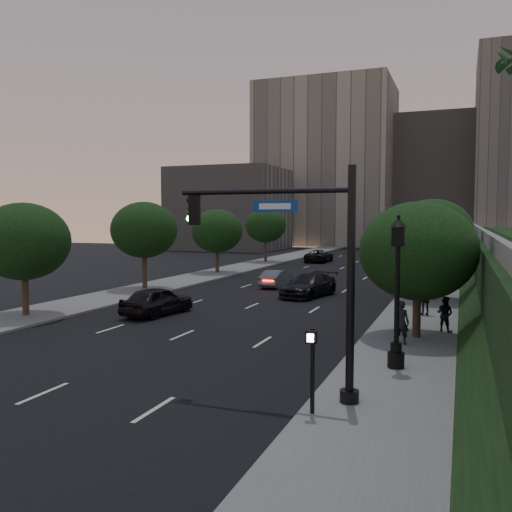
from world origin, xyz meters
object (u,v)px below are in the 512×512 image
at_px(sedan_near_right, 309,285).
at_px(pedestrian_a, 401,322).
at_px(sedan_far_right, 405,263).
at_px(pedestrian_c, 426,300).
at_px(sedan_mid_left, 277,279).
at_px(traffic_signal_mast, 314,280).
at_px(sedan_near_left, 157,301).
at_px(sedan_far_left, 319,256).
at_px(pedestrian_b, 445,314).
at_px(street_lamp, 397,299).

xyz_separation_m(sedan_near_right, pedestrian_a, (7.58, -12.90, 0.27)).
height_order(sedan_far_right, pedestrian_c, pedestrian_c).
height_order(sedan_mid_left, sedan_near_right, sedan_near_right).
distance_m(traffic_signal_mast, sedan_mid_left, 26.98).
height_order(sedan_near_left, pedestrian_a, pedestrian_a).
bearing_deg(sedan_near_right, sedan_far_left, 115.44).
bearing_deg(sedan_near_left, sedan_far_left, -80.83).
xyz_separation_m(sedan_mid_left, pedestrian_b, (12.99, -13.62, 0.29)).
height_order(street_lamp, sedan_near_left, street_lamp).
bearing_deg(sedan_mid_left, sedan_near_left, 83.45).
xyz_separation_m(traffic_signal_mast, sedan_far_left, (-12.38, 49.58, -2.91)).
height_order(pedestrian_a, pedestrian_c, pedestrian_a).
bearing_deg(sedan_near_left, pedestrian_c, -153.90).
relative_size(sedan_mid_left, sedan_far_right, 1.08).
height_order(traffic_signal_mast, sedan_mid_left, traffic_signal_mast).
bearing_deg(pedestrian_a, sedan_far_left, -59.27).
distance_m(traffic_signal_mast, sedan_near_right, 21.90).
relative_size(pedestrian_a, pedestrian_b, 1.12).
distance_m(street_lamp, pedestrian_b, 7.52).
height_order(sedan_far_left, pedestrian_b, pedestrian_b).
relative_size(sedan_far_left, pedestrian_c, 3.19).
height_order(sedan_near_right, pedestrian_a, pedestrian_a).
distance_m(sedan_far_left, pedestrian_c, 37.12).
bearing_deg(sedan_near_right, traffic_signal_mast, -61.72).
relative_size(sedan_near_left, sedan_far_left, 0.88).
relative_size(sedan_near_left, pedestrian_b, 2.89).
height_order(sedan_mid_left, sedan_far_left, sedan_far_left).
relative_size(sedan_far_left, pedestrian_a, 2.96).
xyz_separation_m(sedan_far_right, pedestrian_a, (3.32, -36.55, 0.42)).
xyz_separation_m(pedestrian_a, pedestrian_c, (0.53, 7.46, -0.07)).
distance_m(street_lamp, sedan_near_left, 15.58).
distance_m(traffic_signal_mast, pedestrian_c, 15.86).
height_order(street_lamp, sedan_near_right, street_lamp).
height_order(pedestrian_b, pedestrian_c, pedestrian_c).
distance_m(traffic_signal_mast, sedan_far_left, 51.19).
bearing_deg(traffic_signal_mast, pedestrian_c, 81.69).
bearing_deg(traffic_signal_mast, sedan_far_right, 92.05).
bearing_deg(sedan_far_right, street_lamp, -80.26).
distance_m(street_lamp, sedan_mid_left, 23.88).
xyz_separation_m(traffic_signal_mast, street_lamp, (1.94, 4.22, -1.04)).
xyz_separation_m(street_lamp, sedan_near_right, (-7.80, 16.69, -1.83)).
xyz_separation_m(traffic_signal_mast, sedan_near_left, (-11.98, 10.97, -2.85)).
bearing_deg(traffic_signal_mast, pedestrian_a, 77.85).
relative_size(sedan_near_left, pedestrian_a, 2.59).
xyz_separation_m(traffic_signal_mast, sedan_near_right, (-5.86, 20.91, -2.87)).
relative_size(sedan_near_right, pedestrian_c, 3.22).
bearing_deg(sedan_mid_left, sedan_far_left, -80.53).
height_order(street_lamp, sedan_far_left, street_lamp).
distance_m(sedan_near_left, sedan_near_right, 11.67).
xyz_separation_m(traffic_signal_mast, sedan_mid_left, (-9.61, 25.03, -2.98)).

